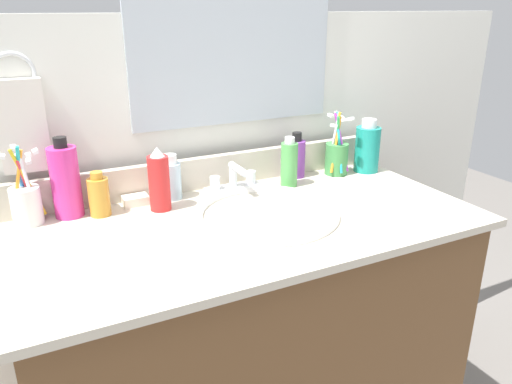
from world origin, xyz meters
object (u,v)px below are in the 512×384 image
(bottle_gel_clear, at_px, (171,179))
(bottle_soap_pink, at_px, (66,181))
(bottle_cream_purple, at_px, (296,157))
(bottle_spray_red, at_px, (159,181))
(cup_white_ceramic, at_px, (26,202))
(hand_towel, at_px, (22,126))
(bottle_mouthwash_teal, at_px, (367,148))
(bottle_toner_green, at_px, (289,164))
(bottle_oil_amber, at_px, (99,196))
(faucet, at_px, (234,181))
(soap_bar, at_px, (135,200))
(cup_green, at_px, (337,156))

(bottle_gel_clear, height_order, bottle_soap_pink, bottle_soap_pink)
(bottle_cream_purple, xyz_separation_m, bottle_spray_red, (-0.44, -0.07, 0.02))
(cup_white_ceramic, bearing_deg, hand_towel, 73.61)
(bottle_gel_clear, xyz_separation_m, bottle_mouthwash_teal, (0.62, -0.04, 0.02))
(bottle_toner_green, bearing_deg, hand_towel, 170.14)
(bottle_toner_green, bearing_deg, bottle_spray_red, -178.89)
(bottle_oil_amber, bearing_deg, faucet, 1.23)
(bottle_soap_pink, bearing_deg, faucet, -2.90)
(bottle_cream_purple, distance_m, soap_bar, 0.49)
(bottle_spray_red, bearing_deg, hand_towel, 156.69)
(bottle_oil_amber, relative_size, soap_bar, 1.75)
(bottle_toner_green, xyz_separation_m, bottle_spray_red, (-0.38, -0.01, 0.01))
(hand_towel, distance_m, bottle_oil_amber, 0.24)
(bottle_soap_pink, distance_m, cup_white_ceramic, 0.10)
(bottle_toner_green, bearing_deg, faucet, 168.48)
(bottle_mouthwash_teal, xyz_separation_m, soap_bar, (-0.72, 0.04, -0.06))
(bottle_cream_purple, relative_size, bottle_soap_pink, 0.69)
(bottle_cream_purple, height_order, soap_bar, bottle_cream_purple)
(faucet, bearing_deg, soap_bar, 175.63)
(bottle_soap_pink, relative_size, bottle_toner_green, 1.38)
(bottle_mouthwash_teal, distance_m, cup_green, 0.10)
(bottle_cream_purple, xyz_separation_m, bottle_toner_green, (-0.06, -0.06, 0.01))
(bottle_spray_red, distance_m, cup_white_ceramic, 0.31)
(faucet, height_order, bottle_oil_amber, bottle_oil_amber)
(bottle_cream_purple, xyz_separation_m, bottle_oil_amber, (-0.59, -0.04, -0.01))
(faucet, height_order, bottle_spray_red, bottle_spray_red)
(bottle_spray_red, distance_m, cup_green, 0.57)
(cup_white_ceramic, relative_size, cup_green, 0.99)
(cup_green, relative_size, soap_bar, 3.04)
(bottle_mouthwash_teal, bearing_deg, cup_green, 170.11)
(faucet, xyz_separation_m, bottle_oil_amber, (-0.37, -0.01, 0.02))
(bottle_cream_purple, relative_size, cup_white_ceramic, 0.71)
(bottle_toner_green, xyz_separation_m, soap_bar, (-0.43, 0.05, -0.05))
(bottle_mouthwash_teal, relative_size, soap_bar, 2.57)
(faucet, relative_size, cup_white_ceramic, 0.83)
(faucet, bearing_deg, bottle_cream_purple, 7.78)
(cup_green, bearing_deg, bottle_soap_pink, 178.10)
(faucet, relative_size, cup_green, 0.82)
(bottle_oil_amber, height_order, bottle_spray_red, bottle_spray_red)
(bottle_spray_red, xyz_separation_m, cup_white_ceramic, (-0.31, 0.06, -0.02))
(bottle_cream_purple, xyz_separation_m, cup_green, (0.12, -0.03, -0.00))
(bottle_spray_red, distance_m, soap_bar, 0.10)
(bottle_gel_clear, relative_size, bottle_oil_amber, 1.09)
(hand_towel, distance_m, soap_bar, 0.32)
(bottle_cream_purple, xyz_separation_m, cup_white_ceramic, (-0.75, -0.01, -0.01))
(bottle_mouthwash_teal, xyz_separation_m, cup_green, (-0.10, 0.02, -0.02))
(faucet, relative_size, bottle_spray_red, 0.98)
(hand_towel, relative_size, bottle_soap_pink, 1.11)
(bottle_mouthwash_teal, height_order, cup_white_ceramic, cup_white_ceramic)
(bottle_soap_pink, bearing_deg, bottle_oil_amber, -23.46)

